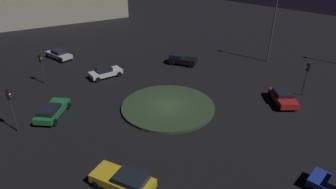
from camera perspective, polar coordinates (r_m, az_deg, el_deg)
name	(u,v)px	position (r m, az deg, el deg)	size (l,w,h in m)	color
ground_plane	(168,108)	(31.30, 0.00, -2.57)	(118.00, 118.00, 0.00)	black
roundabout_island	(168,106)	(31.23, 0.00, -2.34)	(9.92, 9.92, 0.28)	#2D4228
car_black	(182,59)	(42.27, 2.69, 6.87)	(3.16, 4.30, 1.48)	black
car_white	(105,72)	(38.92, -12.12, 4.30)	(4.40, 2.73, 1.41)	white
car_silver	(59,54)	(47.27, -20.47, 7.36)	(2.25, 4.61, 1.42)	silver
car_green	(52,111)	(31.56, -21.71, -2.95)	(4.74, 4.19, 1.34)	#1E7238
car_yellow	(124,180)	(21.80, -8.52, -16.20)	(3.10, 4.93, 1.42)	gold
car_red	(283,97)	(34.19, 21.46, -0.47)	(4.28, 4.22, 1.38)	red
traffic_light_northwest	(10,103)	(29.47, -28.35, -1.40)	(0.40, 0.37, 4.33)	#2D2D2D
traffic_light_north	(41,63)	(38.67, -23.45, 5.59)	(0.36, 0.39, 3.79)	#2D2D2D
traffic_light_southeast	(307,73)	(35.99, 25.40, 3.81)	(0.39, 0.37, 3.95)	#2D2D2D
streetlamp_east	(274,19)	(44.30, 19.99, 13.73)	(0.56, 0.56, 9.50)	#4C4C51
store_building	(57,0)	(73.44, -20.73, 16.83)	(31.15, 21.42, 8.19)	#ADA893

